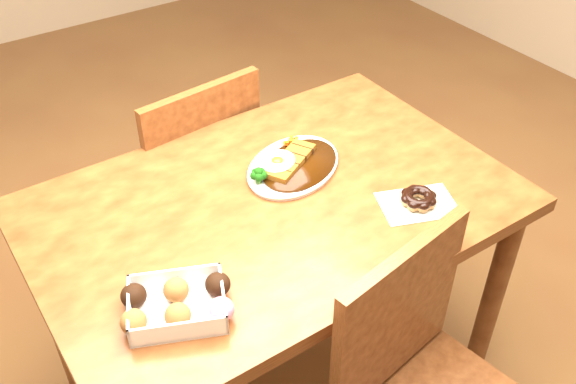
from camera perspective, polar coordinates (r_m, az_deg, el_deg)
ground at (r=2.18m, az=-1.01°, el=-16.14°), size 6.00×6.00×0.00m
table at (r=1.68m, az=-1.26°, el=-3.31°), size 1.20×0.80×0.75m
chair_far at (r=2.16m, az=-8.80°, el=1.28°), size 0.46×0.46×0.87m
katsu_curry_plate at (r=1.71m, az=0.29°, el=2.43°), size 0.36×0.32×0.06m
donut_box at (r=1.35m, az=-9.83°, el=-9.73°), size 0.24×0.22×0.06m
pon_de_ring at (r=1.63m, az=11.52°, el=-0.60°), size 0.22×0.19×0.04m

